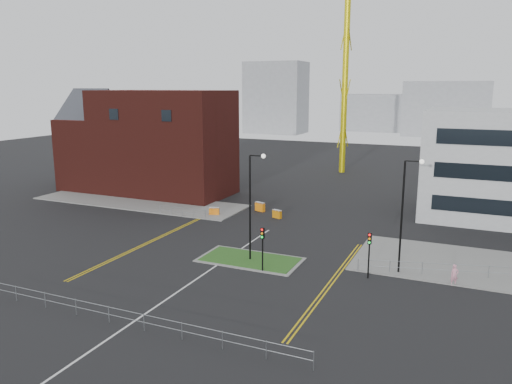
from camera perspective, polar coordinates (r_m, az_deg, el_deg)
ground at (r=37.21m, az=-8.76°, el=-11.10°), size 200.00×200.00×0.00m
pavement_left at (r=65.41m, az=-13.23°, el=-1.10°), size 28.00×8.00×0.12m
pavement_right at (r=45.18m, az=26.87°, el=-8.00°), size 24.00×10.00×0.12m
island_kerb at (r=42.84m, az=-0.68°, el=-7.75°), size 8.60×4.60×0.08m
grass_island at (r=42.83m, az=-0.68°, el=-7.72°), size 8.00×4.00×0.12m
brick_building at (r=70.80m, az=-12.51°, el=5.49°), size 24.20×10.07×14.24m
tower_crane at (r=87.55m, az=14.39°, el=20.15°), size 51.29×15.33×39.94m
streetlamp_island at (r=41.25m, az=-0.42°, el=-0.74°), size 1.46×0.36×9.18m
streetlamp_right_near at (r=39.99m, az=16.70°, el=-1.66°), size 1.46×0.36×9.18m
traffic_light_island at (r=39.51m, az=0.75°, el=-5.59°), size 0.28×0.33×3.65m
traffic_light_right at (r=39.14m, az=12.82°, el=-6.07°), size 0.28×0.33×3.65m
railing_front at (r=32.46m, az=-14.65°, el=-13.42°), size 24.05×0.05×1.10m
railing_left at (r=57.04m, az=-8.43°, el=-2.11°), size 6.05×0.05×1.10m
railing_right at (r=42.50m, az=25.08°, el=-8.03°), size 19.05×5.05×1.10m
centre_line at (r=38.77m, az=-7.15°, el=-10.07°), size 0.15×30.00×0.01m
yellow_left_a at (r=49.76m, az=-11.35°, el=-5.20°), size 0.12×24.00×0.01m
yellow_left_b at (r=49.60m, az=-11.07°, el=-5.24°), size 0.12×24.00×0.01m
yellow_right_a at (r=38.71m, az=8.38°, el=-10.14°), size 0.12×20.00×0.01m
yellow_right_b at (r=38.64m, az=8.81°, el=-10.20°), size 0.12×20.00×0.01m
skyline_a at (r=159.91m, az=2.30°, el=10.71°), size 18.00×12.00×22.00m
skyline_b at (r=159.06m, az=20.91°, el=8.86°), size 24.00×12.00×16.00m
skyline_d at (r=171.00m, az=14.97°, el=8.72°), size 30.00×12.00×12.00m
pedestrian at (r=40.23m, az=21.73°, el=-8.80°), size 0.70×0.62×1.62m
barrier_left at (r=57.30m, az=-4.80°, el=-2.18°), size 1.20×0.69×0.96m
barrier_mid at (r=59.05m, az=0.46°, el=-1.65°), size 1.35×0.87×1.08m
barrier_right at (r=56.06m, az=2.42°, el=-2.48°), size 1.18×0.74×0.94m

